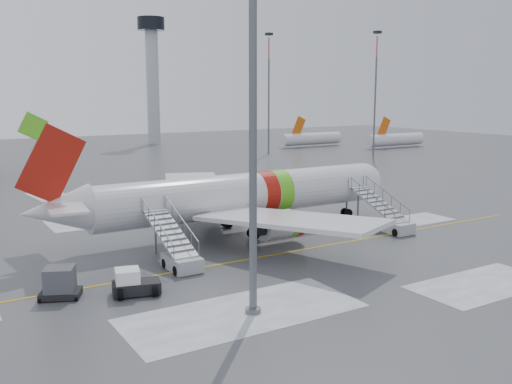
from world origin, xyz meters
TOP-DOWN VIEW (x-y plane):
  - ground at (0.00, 0.00)m, footprint 260.00×260.00m
  - airliner at (2.84, 6.55)m, footprint 35.03×32.97m
  - airstair_fwd at (15.26, 0.02)m, footprint 2.05×7.70m
  - airstair_aft at (-5.65, 0.02)m, footprint 2.05×7.70m
  - pushback_tug at (-10.35, -3.81)m, footprint 3.24×2.74m
  - uld_container at (-14.37, -1.98)m, footprint 2.88×2.56m
  - light_mast_near at (-5.49, -10.29)m, footprint 1.20×1.20m
  - control_tower at (30.00, 95.00)m, footprint 6.40×6.40m
  - light_mast_far_ne at (42.00, 62.00)m, footprint 1.20×1.20m
  - light_mast_far_e at (58.00, 48.00)m, footprint 1.20×1.20m
  - distant_aircraft at (62.50, 64.00)m, footprint 35.00×18.00m

SIDE VIEW (x-z plane):
  - ground at x=0.00m, z-range 0.00..0.00m
  - distant_aircraft at x=62.50m, z-range -4.00..4.00m
  - pushback_tug at x=-10.35m, z-range -0.10..1.58m
  - uld_container at x=-14.37m, z-range -0.06..1.88m
  - airstair_fwd at x=15.26m, z-range -0.68..2.81m
  - airstair_aft at x=-5.65m, z-range -0.68..2.81m
  - airliner at x=2.84m, z-range -2.17..9.01m
  - light_mast_near at x=-5.49m, z-range 0.43..26.58m
  - light_mast_far_ne at x=42.00m, z-range 1.71..25.96m
  - light_mast_far_e at x=58.00m, z-range 1.71..25.96m
  - control_tower at x=30.00m, z-range 3.75..33.75m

